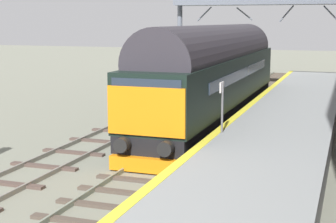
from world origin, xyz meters
The scene contains 7 objects.
ground_plane centered at (0.00, 0.00, 0.00)m, with size 140.00×140.00×0.00m, color gray.
track_main centered at (0.00, 0.00, 0.05)m, with size 2.50×60.00×0.15m.
track_adjacent_west centered at (-3.47, 0.00, 0.06)m, with size 2.50×60.00×0.15m.
station_platform centered at (3.60, 0.00, 0.50)m, with size 4.00×44.00×1.01m.
diesel_locomotive centered at (0.00, 4.38, 2.48)m, with size 2.74×18.01×4.68m.
platform_number_sign centered at (1.92, -2.05, 2.19)m, with size 0.10×0.44×1.77m.
overhead_footbridge centered at (0.31, 17.16, 5.85)m, with size 12.77×2.00×6.44m.
Camera 1 is at (6.10, -19.72, 4.88)m, focal length 56.10 mm.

